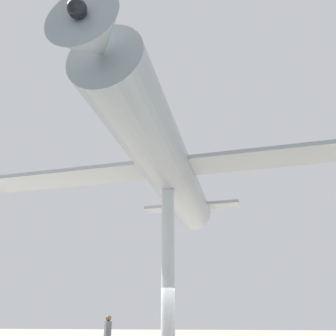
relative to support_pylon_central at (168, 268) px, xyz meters
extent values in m
cylinder|color=#B7B7BC|center=(0.00, 0.00, 0.00)|extent=(0.53, 0.53, 6.50)
cylinder|color=#93999E|center=(0.00, 0.00, 4.32)|extent=(3.27, 14.29, 2.15)
cube|color=#93999E|center=(0.00, 0.00, 4.32)|extent=(18.25, 3.20, 0.18)
cube|color=#93999E|center=(-0.50, -6.21, 4.48)|extent=(5.87, 1.46, 0.18)
cube|color=#93999E|center=(-0.50, -6.21, 5.48)|extent=(0.27, 1.11, 1.88)
cone|color=#93999E|center=(0.61, 7.68, 4.32)|extent=(1.92, 1.39, 1.82)
sphere|color=black|center=(0.68, 8.48, 4.32)|extent=(0.44, 0.44, 0.44)
cube|color=#4C5156|center=(2.67, -1.16, -2.20)|extent=(0.39, 0.46, 0.58)
sphere|color=brown|center=(2.67, -1.16, -1.79)|extent=(0.24, 0.24, 0.24)
camera|label=1|loc=(-2.06, 13.13, -1.82)|focal=35.00mm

